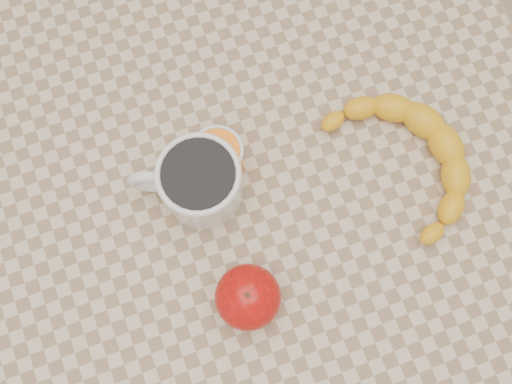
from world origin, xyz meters
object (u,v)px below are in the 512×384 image
object	(u,v)px
coffee_mug	(198,182)
apple	(248,297)
table	(256,210)
banana	(408,160)
orange_juice_glass	(219,159)

from	to	relation	value
coffee_mug	apple	distance (m)	0.14
table	coffee_mug	size ratio (longest dim) A/B	5.53
apple	banana	world-z (taller)	apple
table	banana	size ratio (longest dim) A/B	3.07
orange_juice_glass	apple	bearing A→B (deg)	-98.79
orange_juice_glass	apple	distance (m)	0.16
table	orange_juice_glass	world-z (taller)	orange_juice_glass
table	coffee_mug	distance (m)	0.15
table	coffee_mug	bearing A→B (deg)	153.50
table	apple	xyz separation A→B (m)	(-0.05, -0.11, 0.12)
table	banana	world-z (taller)	banana
orange_juice_glass	table	bearing A→B (deg)	-60.41
apple	banana	bearing A→B (deg)	19.22
coffee_mug	banana	size ratio (longest dim) A/B	0.55
table	apple	world-z (taller)	apple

